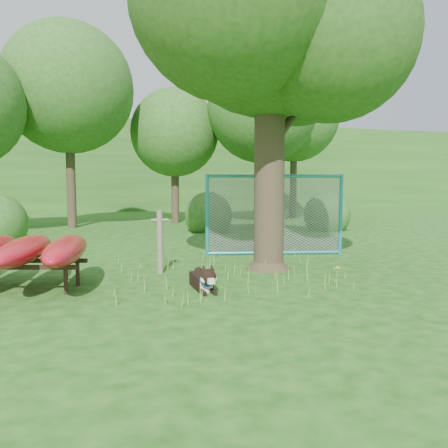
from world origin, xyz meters
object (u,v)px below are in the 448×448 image
object	(u,v)px
kayak_rack	(4,250)
fence_section	(275,215)
oak_tree	(268,11)
husky_dog	(204,280)

from	to	relation	value
kayak_rack	fence_section	bearing A→B (deg)	35.79
oak_tree	kayak_rack	distance (m)	6.71
oak_tree	fence_section	xyz separation A→B (m)	(0.91, 1.63, -4.22)
oak_tree	kayak_rack	xyz separation A→B (m)	(-4.91, -0.42, -4.55)
oak_tree	fence_section	world-z (taller)	oak_tree
kayak_rack	oak_tree	bearing A→B (deg)	21.34
husky_dog	fence_section	size ratio (longest dim) A/B	0.33
kayak_rack	fence_section	world-z (taller)	fence_section
oak_tree	husky_dog	world-z (taller)	oak_tree
oak_tree	husky_dog	bearing A→B (deg)	-140.44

